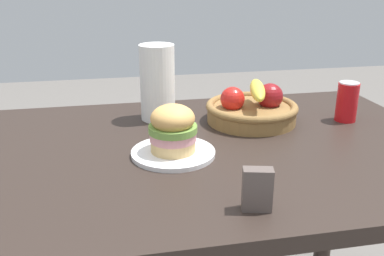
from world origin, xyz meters
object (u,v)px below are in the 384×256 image
at_px(fruit_basket, 252,108).
at_px(napkin_holder, 257,190).
at_px(soda_can, 347,102).
at_px(sandwich, 173,129).
at_px(paper_towel_roll, 157,83).
at_px(plate, 173,153).

relative_size(fruit_basket, napkin_holder, 3.22).
xyz_separation_m(soda_can, fruit_basket, (-0.30, 0.05, -0.02)).
xyz_separation_m(soda_can, napkin_holder, (-0.46, -0.47, -0.02)).
bearing_deg(fruit_basket, soda_can, -9.04).
bearing_deg(sandwich, paper_towel_roll, 90.36).
height_order(sandwich, soda_can, sandwich).
bearing_deg(napkin_holder, plate, 126.03).
bearing_deg(fruit_basket, napkin_holder, -107.64).
xyz_separation_m(sandwich, soda_can, (0.58, 0.16, -0.01)).
bearing_deg(sandwich, fruit_basket, 36.46).
bearing_deg(paper_towel_roll, napkin_holder, -78.29).
relative_size(plate, paper_towel_roll, 0.92).
bearing_deg(napkin_holder, sandwich, 126.03).
height_order(paper_towel_roll, napkin_holder, paper_towel_roll).
height_order(fruit_basket, paper_towel_roll, paper_towel_roll).
bearing_deg(plate, sandwich, -90.00).
bearing_deg(plate, soda_can, 15.65).
distance_m(plate, sandwich, 0.07).
bearing_deg(plate, fruit_basket, 36.46).
distance_m(soda_can, paper_towel_roll, 0.60).
xyz_separation_m(fruit_basket, paper_towel_roll, (-0.29, 0.09, 0.08)).
relative_size(sandwich, paper_towel_roll, 0.52).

